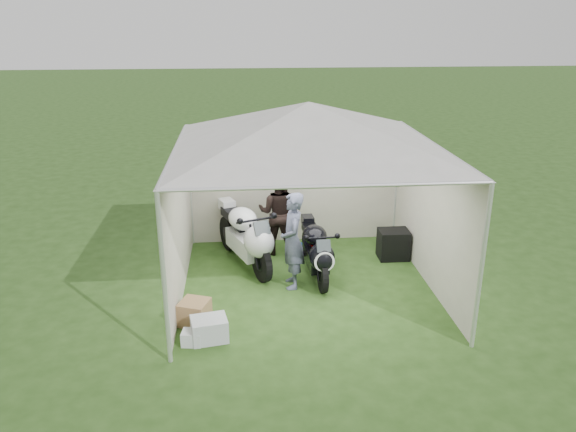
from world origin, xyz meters
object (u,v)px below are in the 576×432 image
object	(u,v)px
crate_1	(195,312)
crate_2	(192,338)
canopy_tent	(308,130)
crate_0	(209,329)
person_blue_jacket	(292,241)
equipment_box	(393,244)
person_dark_jacket	(278,212)
motorcycle_black	(316,250)
motorcycle_white	(247,235)
paddock_stand	(307,251)

from	to	relation	value
crate_1	crate_2	bearing A→B (deg)	-90.00
canopy_tent	crate_0	bearing A→B (deg)	-134.35
person_blue_jacket	crate_1	xyz separation A→B (m)	(-1.51, -1.07, -0.62)
canopy_tent	equipment_box	xyz separation A→B (m)	(1.70, 0.93, -2.31)
person_dark_jacket	crate_1	distance (m)	2.89
motorcycle_black	person_dark_jacket	distance (m)	1.26
motorcycle_white	crate_2	world-z (taller)	motorcycle_white
paddock_stand	equipment_box	world-z (taller)	equipment_box
canopy_tent	equipment_box	bearing A→B (deg)	28.57
motorcycle_black	crate_1	size ratio (longest dim) A/B	4.67
person_blue_jacket	paddock_stand	bearing A→B (deg)	160.15
paddock_stand	crate_1	xyz separation A→B (m)	(-1.89, -2.18, 0.05)
paddock_stand	person_blue_jacket	size ratio (longest dim) A/B	0.22
motorcycle_black	canopy_tent	bearing A→B (deg)	-130.65
person_dark_jacket	person_blue_jacket	bearing A→B (deg)	113.06
canopy_tent	motorcycle_white	size ratio (longest dim) A/B	2.74
equipment_box	crate_2	world-z (taller)	equipment_box
canopy_tent	person_blue_jacket	distance (m)	1.79
crate_2	crate_1	bearing A→B (deg)	90.00
person_dark_jacket	canopy_tent	bearing A→B (deg)	122.82
canopy_tent	crate_1	world-z (taller)	canopy_tent
crate_1	person_dark_jacket	bearing A→B (deg)	60.54
person_blue_jacket	crate_2	distance (m)	2.32
paddock_stand	canopy_tent	bearing A→B (deg)	-97.46
motorcycle_black	crate_2	bearing A→B (deg)	-139.15
crate_1	motorcycle_black	bearing A→B (deg)	34.93
motorcycle_black	crate_0	world-z (taller)	motorcycle_black
motorcycle_black	crate_0	bearing A→B (deg)	-137.03
motorcycle_white	person_blue_jacket	world-z (taller)	person_blue_jacket
person_blue_jacket	crate_0	size ratio (longest dim) A/B	3.31
motorcycle_black	equipment_box	xyz separation A→B (m)	(1.51, 0.67, -0.23)
motorcycle_white	person_blue_jacket	distance (m)	1.11
motorcycle_white	equipment_box	distance (m)	2.68
person_dark_jacket	person_blue_jacket	distance (m)	1.39
crate_1	equipment_box	bearing A→B (deg)	30.43
paddock_stand	crate_1	world-z (taller)	crate_1
equipment_box	person_dark_jacket	bearing A→B (deg)	168.27
motorcycle_white	person_blue_jacket	bearing A→B (deg)	-69.89
person_blue_jacket	crate_2	xyz separation A→B (m)	(-1.51, -1.62, -0.70)
equipment_box	person_blue_jacket	bearing A→B (deg)	-153.72
motorcycle_white	crate_0	bearing A→B (deg)	-124.84
paddock_stand	equipment_box	distance (m)	1.57
person_dark_jacket	equipment_box	world-z (taller)	person_dark_jacket
crate_0	person_dark_jacket	bearing A→B (deg)	68.33
motorcycle_white	crate_0	size ratio (longest dim) A/B	4.29
person_dark_jacket	paddock_stand	bearing A→B (deg)	169.71
equipment_box	crate_0	size ratio (longest dim) A/B	1.11
person_dark_jacket	crate_0	bearing A→B (deg)	86.15
paddock_stand	crate_1	distance (m)	2.89
equipment_box	crate_2	distance (m)	4.31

